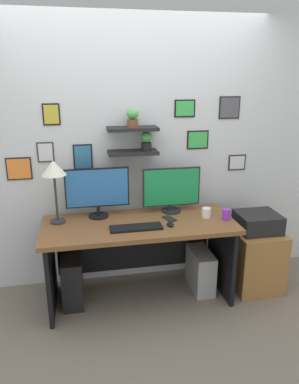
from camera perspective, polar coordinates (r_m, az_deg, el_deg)
The scene contains 15 objects.
ground_plane at distance 3.53m, azimuth -1.49°, elevation -16.12°, with size 8.00×8.00×0.00m, color #70665B.
back_wall_assembly at distance 3.42m, azimuth -2.91°, elevation 7.36°, with size 4.40×0.24×2.70m.
desk at distance 3.31m, azimuth -1.73°, elevation -7.79°, with size 1.68×0.68×0.75m.
monitor_left at distance 3.26m, azimuth -8.19°, elevation 0.25°, with size 0.57×0.18×0.45m.
monitor_right at distance 3.37m, azimuth 3.47°, elevation 0.44°, with size 0.54×0.18×0.42m.
keyboard at distance 3.05m, azimuth -2.12°, elevation -5.60°, with size 0.44×0.14×0.02m, color black.
computer_mouse at distance 3.11m, azimuth 3.27°, elevation -5.05°, with size 0.06×0.09×0.03m, color black.
desk_lamp at distance 3.14m, azimuth -14.79°, elevation 3.05°, with size 0.21×0.21×0.55m.
cell_phone at distance 3.25m, azimuth 3.13°, elevation -4.20°, with size 0.07×0.14×0.01m, color black.
coffee_mug at distance 3.31m, azimuth 8.92°, elevation -3.23°, with size 0.08×0.08×0.09m, color white.
pen_cup at distance 3.29m, azimuth 11.96°, elevation -3.47°, with size 0.07×0.07×0.10m, color purple.
drawer_cabinet at distance 3.71m, azimuth 16.08°, elevation -9.90°, with size 0.44×0.50×0.58m, color #9E6B38.
printer at distance 3.55m, azimuth 16.60°, elevation -4.53°, with size 0.38×0.34×0.17m, color black.
computer_tower_left at distance 3.44m, azimuth -12.00°, elevation -13.19°, with size 0.18×0.40×0.45m, color black.
computer_tower_right at distance 3.59m, azimuth 8.00°, elevation -12.02°, with size 0.18×0.40×0.39m, color #99999E.
Camera 1 is at (-0.48, -2.89, 1.98)m, focal length 33.97 mm.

